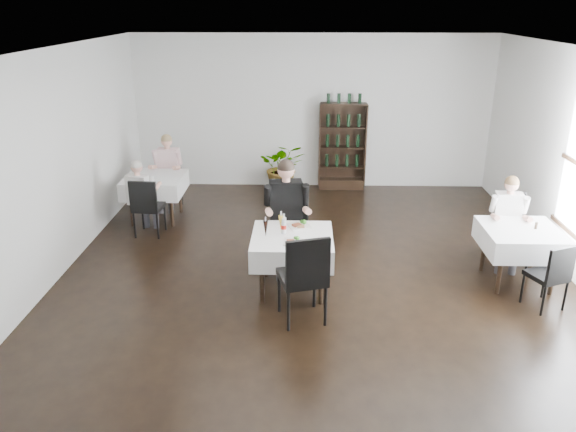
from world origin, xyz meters
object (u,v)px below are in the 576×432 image
Objects in this scene: wine_shelf at (342,147)px; main_table at (292,246)px; potted_tree at (283,167)px; diner_main at (287,208)px.

wine_shelf reaches higher than main_table.
potted_tree is at bearing -172.27° from wine_shelf.
potted_tree reaches higher than main_table.
diner_main is (-0.99, -3.74, 0.08)m from wine_shelf.
wine_shelf is 4.41m from main_table.
main_table is at bearing -81.11° from diner_main.
diner_main is at bearing -104.81° from wine_shelf.
diner_main is at bearing -87.12° from potted_tree.
potted_tree is at bearing 93.71° from main_table.
potted_tree is (-1.17, -0.16, -0.36)m from wine_shelf.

